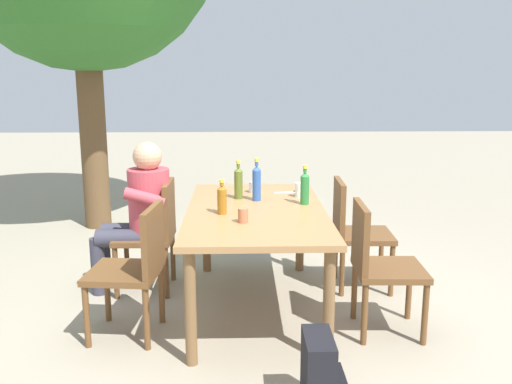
% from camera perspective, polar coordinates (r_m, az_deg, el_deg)
% --- Properties ---
extents(ground_plane, '(24.00, 24.00, 0.00)m').
position_cam_1_polar(ground_plane, '(4.13, 0.00, -11.89)').
color(ground_plane, gray).
extents(dining_table, '(1.73, 0.97, 0.75)m').
position_cam_1_polar(dining_table, '(3.91, 0.00, -2.94)').
color(dining_table, '#A37547').
rests_on(dining_table, ground_plane).
extents(chair_far_right, '(0.45, 0.45, 0.87)m').
position_cam_1_polar(chair_far_right, '(4.38, -10.47, -3.87)').
color(chair_far_right, brown).
rests_on(chair_far_right, ground_plane).
extents(chair_near_left, '(0.46, 0.46, 0.87)m').
position_cam_1_polar(chair_near_left, '(3.70, 12.48, -7.01)').
color(chair_near_left, brown).
rests_on(chair_near_left, ground_plane).
extents(chair_near_right, '(0.46, 0.46, 0.87)m').
position_cam_1_polar(chair_near_right, '(4.42, 10.07, -3.70)').
color(chair_near_right, brown).
rests_on(chair_near_right, ground_plane).
extents(chair_far_left, '(0.48, 0.48, 0.87)m').
position_cam_1_polar(chair_far_left, '(3.64, -12.33, -7.31)').
color(chair_far_left, brown).
rests_on(chair_far_left, ground_plane).
extents(person_in_white_shirt, '(0.47, 0.62, 1.18)m').
position_cam_1_polar(person_in_white_shirt, '(4.35, -11.97, -1.75)').
color(person_in_white_shirt, '#B7424C').
rests_on(person_in_white_shirt, ground_plane).
extents(bottle_blue, '(0.06, 0.06, 0.32)m').
position_cam_1_polar(bottle_blue, '(4.10, 0.07, 1.00)').
color(bottle_blue, '#2D56A3').
rests_on(bottle_blue, dining_table).
extents(bottle_amber, '(0.06, 0.06, 0.24)m').
position_cam_1_polar(bottle_amber, '(3.73, -3.54, -0.74)').
color(bottle_amber, '#996019').
rests_on(bottle_amber, dining_table).
extents(bottle_olive, '(0.06, 0.06, 0.29)m').
position_cam_1_polar(bottle_olive, '(4.17, -1.83, 1.02)').
color(bottle_olive, '#566623').
rests_on(bottle_olive, dining_table).
extents(bottle_green, '(0.06, 0.06, 0.29)m').
position_cam_1_polar(bottle_green, '(4.00, 5.07, 0.46)').
color(bottle_green, '#287A38').
rests_on(bottle_green, dining_table).
extents(cup_white, '(0.08, 0.08, 0.11)m').
position_cam_1_polar(cup_white, '(4.24, 4.59, 0.20)').
color(cup_white, white).
rests_on(cup_white, dining_table).
extents(cup_terracotta, '(0.06, 0.06, 0.09)m').
position_cam_1_polar(cup_terracotta, '(3.52, -1.35, -2.45)').
color(cup_terracotta, '#BC6B47').
rests_on(cup_terracotta, dining_table).
extents(cup_glass, '(0.08, 0.08, 0.09)m').
position_cam_1_polar(cup_glass, '(4.39, -0.26, 0.51)').
color(cup_glass, silver).
rests_on(cup_glass, dining_table).
extents(table_knife, '(0.05, 0.24, 0.01)m').
position_cam_1_polar(table_knife, '(4.41, 3.65, 0.01)').
color(table_knife, silver).
rests_on(table_knife, dining_table).
extents(backpack_by_near_side, '(0.29, 0.20, 0.42)m').
position_cam_1_polar(backpack_by_near_side, '(2.92, 6.66, -18.55)').
color(backpack_by_near_side, black).
rests_on(backpack_by_near_side, ground_plane).
extents(backpack_by_far_side, '(0.30, 0.23, 0.46)m').
position_cam_1_polar(backpack_by_far_side, '(5.39, -0.26, -3.51)').
color(backpack_by_far_side, '#2D4784').
rests_on(backpack_by_far_side, ground_plane).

